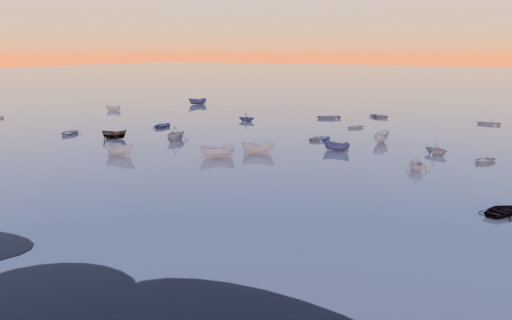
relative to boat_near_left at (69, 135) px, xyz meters
The scene contains 4 objects.
ground 72.33m from the boat_near_left, 61.39° to the left, with size 600.00×600.00×0.00m, color #6A6059.
moored_fleet 38.36m from the boat_near_left, 25.47° to the left, with size 124.00×58.00×1.20m, color silver, non-canonical shape.
boat_near_left is the anchor object (origin of this frame).
boat_near_center 32.33m from the boat_near_left, ahead, with size 4.24×1.79×1.47m, color silver.
Camera 1 is at (26.03, -16.99, 12.88)m, focal length 35.00 mm.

